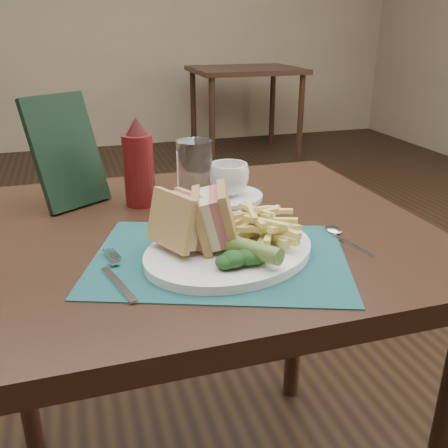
# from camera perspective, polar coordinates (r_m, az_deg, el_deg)

# --- Properties ---
(floor) EXTENTS (7.00, 7.00, 0.00)m
(floor) POSITION_cam_1_polar(r_m,az_deg,el_deg) (1.77, -7.18, -17.14)
(floor) COLOR black
(floor) RESTS_ON ground
(wall_back) EXTENTS (6.00, 0.00, 6.00)m
(wall_back) POSITION_cam_1_polar(r_m,az_deg,el_deg) (4.99, -14.58, 8.54)
(wall_back) COLOR gray
(wall_back) RESTS_ON ground
(table_main) EXTENTS (0.90, 0.75, 0.75)m
(table_main) POSITION_cam_1_polar(r_m,az_deg,el_deg) (1.15, -3.36, -17.92)
(table_main) COLOR black
(table_main) RESTS_ON ground
(table_bg_right) EXTENTS (0.90, 0.75, 0.75)m
(table_bg_right) POSITION_cam_1_polar(r_m,az_deg,el_deg) (4.50, 2.40, 12.69)
(table_bg_right) COLOR black
(table_bg_right) RESTS_ON ground
(placemat) EXTENTS (0.49, 0.42, 0.00)m
(placemat) POSITION_cam_1_polar(r_m,az_deg,el_deg) (0.83, -0.51, -3.92)
(placemat) COLOR #17494B
(placemat) RESTS_ON table_main
(plate) EXTENTS (0.37, 0.34, 0.01)m
(plate) POSITION_cam_1_polar(r_m,az_deg,el_deg) (0.83, 0.61, -3.15)
(plate) COLOR white
(plate) RESTS_ON placemat
(sandwich_half_a) EXTENTS (0.11, 0.12, 0.10)m
(sandwich_half_a) POSITION_cam_1_polar(r_m,az_deg,el_deg) (0.80, -6.04, 0.09)
(sandwich_half_a) COLOR tan
(sandwich_half_a) RESTS_ON plate
(sandwich_half_b) EXTENTS (0.10, 0.12, 0.10)m
(sandwich_half_b) POSITION_cam_1_polar(r_m,az_deg,el_deg) (0.81, -2.54, 0.79)
(sandwich_half_b) COLOR tan
(sandwich_half_b) RESTS_ON plate
(kale_garnish) EXTENTS (0.11, 0.08, 0.03)m
(kale_garnish) POSITION_cam_1_polar(r_m,az_deg,el_deg) (0.77, 2.25, -3.48)
(kale_garnish) COLOR #143816
(kale_garnish) RESTS_ON plate
(pickle_spear) EXTENTS (0.09, 0.12, 0.03)m
(pickle_spear) POSITION_cam_1_polar(r_m,az_deg,el_deg) (0.77, 2.68, -2.73)
(pickle_spear) COLOR #4F6A28
(pickle_spear) RESTS_ON plate
(fries_pile) EXTENTS (0.18, 0.20, 0.06)m
(fries_pile) POSITION_cam_1_polar(r_m,az_deg,el_deg) (0.85, 4.56, 0.14)
(fries_pile) COLOR #EAD775
(fries_pile) RESTS_ON plate
(fork) EXTENTS (0.08, 0.17, 0.01)m
(fork) POSITION_cam_1_polar(r_m,az_deg,el_deg) (0.78, -12.22, -5.44)
(fork) COLOR silver
(fork) RESTS_ON placemat
(spoon) EXTENTS (0.06, 0.15, 0.01)m
(spoon) POSITION_cam_1_polar(r_m,az_deg,el_deg) (0.92, 13.67, -1.58)
(spoon) COLOR silver
(spoon) RESTS_ON table_main
(saucer) EXTENTS (0.19, 0.19, 0.01)m
(saucer) POSITION_cam_1_polar(r_m,az_deg,el_deg) (1.10, 0.53, 3.17)
(saucer) COLOR white
(saucer) RESTS_ON table_main
(coffee_cup) EXTENTS (0.13, 0.13, 0.07)m
(coffee_cup) POSITION_cam_1_polar(r_m,az_deg,el_deg) (1.09, 0.53, 5.16)
(coffee_cup) COLOR white
(coffee_cup) RESTS_ON saucer
(drinking_glass) EXTENTS (0.08, 0.08, 0.13)m
(drinking_glass) POSITION_cam_1_polar(r_m,az_deg,el_deg) (1.09, -3.39, 6.17)
(drinking_glass) COLOR silver
(drinking_glass) RESTS_ON table_main
(ketchup_bottle) EXTENTS (0.08, 0.08, 0.19)m
(ketchup_bottle) POSITION_cam_1_polar(r_m,az_deg,el_deg) (1.06, -9.75, 6.99)
(ketchup_bottle) COLOR #580F11
(ketchup_bottle) RESTS_ON table_main
(check_presenter) EXTENTS (0.17, 0.15, 0.23)m
(check_presenter) POSITION_cam_1_polar(r_m,az_deg,el_deg) (1.09, -17.60, 7.90)
(check_presenter) COLOR black
(check_presenter) RESTS_ON table_main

